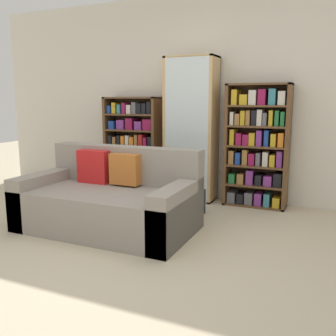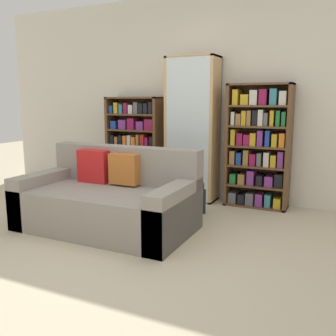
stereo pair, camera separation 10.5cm
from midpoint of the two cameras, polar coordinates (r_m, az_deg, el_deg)
name	(u,v)px [view 1 (the left image)]	position (r m, az deg, el deg)	size (l,w,h in m)	color
ground_plane	(115,263)	(3.21, -9.06, -14.13)	(16.00, 16.00, 0.00)	beige
wall_back	(208,98)	(5.12, 5.55, 10.56)	(6.83, 0.06, 2.70)	silver
couch	(110,201)	(3.96, -9.64, -5.01)	(1.77, 0.97, 0.83)	gray
bookshelf_left	(134,147)	(5.39, -5.82, 3.26)	(0.81, 0.32, 1.37)	brown
display_cabinet	(191,130)	(4.98, 2.95, 5.77)	(0.66, 0.36, 1.87)	tan
bookshelf_right	(257,146)	(4.77, 12.81, 3.23)	(0.77, 0.32, 1.52)	brown
wine_bottle	(203,201)	(4.45, 4.61, -4.99)	(0.07, 0.07, 0.37)	#192333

